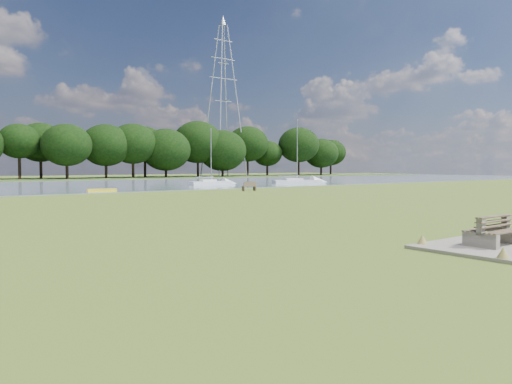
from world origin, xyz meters
TOP-DOWN VIEW (x-y plane):
  - ground at (0.00, 0.00)m, footprint 220.00×220.00m
  - river at (0.00, 42.00)m, footprint 220.00×40.00m
  - concrete_pad at (0.00, -14.00)m, footprint 4.20×3.20m
  - bench_pair at (-0.00, -14.00)m, footprint 1.75×1.05m
  - riverbank_bench at (14.80, 17.28)m, footprint 1.53×0.57m
  - kayak at (2.69, 24.00)m, footprint 2.70×1.07m
  - pylon at (47.85, 70.00)m, footprint 7.33×5.14m
  - tree_line at (8.34, 68.00)m, footprint 159.29×9.37m
  - sailboat_1 at (19.38, 31.25)m, footprint 5.51×2.23m
  - sailboat_4 at (31.56, 28.67)m, footprint 6.87×4.25m

SIDE VIEW (x-z plane):
  - ground at x=0.00m, z-range 0.00..0.00m
  - river at x=0.00m, z-range -0.05..0.05m
  - concrete_pad at x=0.00m, z-range 0.00..0.10m
  - kayak at x=2.69m, z-range 0.05..0.31m
  - riverbank_bench at x=14.80m, z-range 0.00..0.92m
  - sailboat_1 at x=19.38m, z-range -3.07..4.01m
  - bench_pair at x=0.00m, z-range 0.01..0.95m
  - sailboat_4 at x=31.56m, z-range -3.87..4.85m
  - tree_line at x=8.34m, z-range 1.04..12.38m
  - pylon at x=47.85m, z-range 4.27..39.27m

